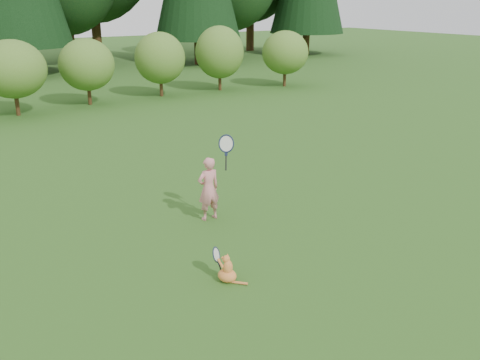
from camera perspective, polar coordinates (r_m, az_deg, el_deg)
ground at (r=9.33m, az=1.63°, el=-5.62°), size 100.00×100.00×0.00m
shrub_row at (r=20.72m, az=-19.41°, el=10.95°), size 28.00×3.00×2.80m
child at (r=9.68m, az=-3.31°, el=-0.77°), size 0.68×0.45×1.76m
cat at (r=7.74m, az=-1.44°, el=-9.29°), size 0.37×0.62×0.56m
tennis_ball at (r=10.01m, az=-3.06°, el=1.14°), size 0.06×0.06×0.06m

